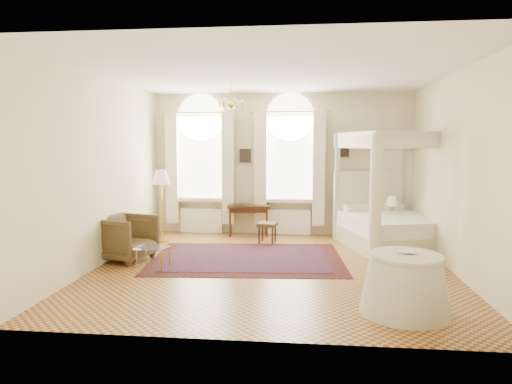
# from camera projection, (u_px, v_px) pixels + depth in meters

# --- Properties ---
(ground) EXTENTS (6.00, 6.00, 0.00)m
(ground) POSITION_uv_depth(u_px,v_px,m) (272.00, 267.00, 7.89)
(ground) COLOR #AD7D32
(ground) RESTS_ON ground
(room_walls) EXTENTS (6.00, 6.00, 6.00)m
(room_walls) POSITION_uv_depth(u_px,v_px,m) (273.00, 152.00, 7.68)
(room_walls) COLOR beige
(room_walls) RESTS_ON ground
(window_left) EXTENTS (1.62, 0.27, 3.29)m
(window_left) POSITION_uv_depth(u_px,v_px,m) (201.00, 171.00, 10.78)
(window_left) COLOR silver
(window_left) RESTS_ON room_walls
(window_right) EXTENTS (1.62, 0.27, 3.29)m
(window_right) POSITION_uv_depth(u_px,v_px,m) (290.00, 172.00, 10.56)
(window_right) COLOR silver
(window_right) RESTS_ON room_walls
(chandelier) EXTENTS (0.51, 0.45, 0.50)m
(chandelier) POSITION_uv_depth(u_px,v_px,m) (231.00, 104.00, 8.87)
(chandelier) COLOR gold
(chandelier) RESTS_ON room_walls
(wall_pictures) EXTENTS (2.54, 0.03, 0.39)m
(wall_pictures) POSITION_uv_depth(u_px,v_px,m) (285.00, 154.00, 10.62)
(wall_pictures) COLOR black
(wall_pictures) RESTS_ON room_walls
(canopy_bed) EXTENTS (2.29, 2.57, 2.36)m
(canopy_bed) POSITION_uv_depth(u_px,v_px,m) (390.00, 221.00, 9.40)
(canopy_bed) COLOR #B9BE9A
(canopy_bed) RESTS_ON ground
(nightstand) EXTENTS (0.49, 0.47, 0.58)m
(nightstand) POSITION_uv_depth(u_px,v_px,m) (386.00, 226.00, 10.28)
(nightstand) COLOR #381E0F
(nightstand) RESTS_ON ground
(nightstand_lamp) EXTENTS (0.27, 0.27, 0.39)m
(nightstand_lamp) POSITION_uv_depth(u_px,v_px,m) (392.00, 202.00, 10.15)
(nightstand_lamp) COLOR gold
(nightstand_lamp) RESTS_ON nightstand
(writing_desk) EXTENTS (1.01, 0.62, 0.72)m
(writing_desk) POSITION_uv_depth(u_px,v_px,m) (248.00, 209.00, 10.58)
(writing_desk) COLOR #381E0F
(writing_desk) RESTS_ON ground
(laptop) EXTENTS (0.42, 0.34, 0.03)m
(laptop) POSITION_uv_depth(u_px,v_px,m) (240.00, 204.00, 10.52)
(laptop) COLOR black
(laptop) RESTS_ON writing_desk
(stool) EXTENTS (0.44, 0.44, 0.44)m
(stool) POSITION_uv_depth(u_px,v_px,m) (267.00, 226.00, 9.79)
(stool) COLOR #4A4520
(stool) RESTS_ON ground
(armchair) EXTENTS (1.13, 1.11, 0.83)m
(armchair) POSITION_uv_depth(u_px,v_px,m) (126.00, 238.00, 8.33)
(armchair) COLOR #45371D
(armchair) RESTS_ON ground
(coffee_table) EXTENTS (0.60, 0.47, 0.37)m
(coffee_table) POSITION_uv_depth(u_px,v_px,m) (153.00, 249.00, 7.79)
(coffee_table) COLOR white
(coffee_table) RESTS_ON ground
(floor_lamp) EXTENTS (0.40, 0.40, 1.56)m
(floor_lamp) POSITION_uv_depth(u_px,v_px,m) (161.00, 181.00, 9.74)
(floor_lamp) COLOR gold
(floor_lamp) RESTS_ON ground
(oriental_rug) EXTENTS (3.66, 2.76, 0.01)m
(oriental_rug) POSITION_uv_depth(u_px,v_px,m) (247.00, 258.00, 8.47)
(oriental_rug) COLOR #461510
(oriental_rug) RESTS_ON ground
(side_table) EXTENTS (1.11, 1.11, 0.76)m
(side_table) POSITION_uv_depth(u_px,v_px,m) (405.00, 284.00, 5.71)
(side_table) COLOR beige
(side_table) RESTS_ON ground
(book) EXTENTS (0.24, 0.30, 0.03)m
(book) POSITION_uv_depth(u_px,v_px,m) (397.00, 251.00, 5.78)
(book) COLOR black
(book) RESTS_ON side_table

